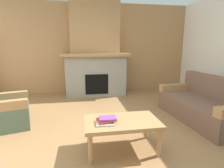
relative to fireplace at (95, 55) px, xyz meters
name	(u,v)px	position (x,y,z in m)	size (l,w,h in m)	color
ground	(108,134)	(0.00, -2.62, -1.16)	(9.00, 9.00, 0.00)	olive
wall_back_wood_panel	(94,49)	(0.00, 0.38, 0.19)	(6.00, 0.12, 2.70)	#A87A4C
fireplace	(95,55)	(0.00, 0.00, 0.00)	(1.90, 0.82, 2.70)	gray
couch	(203,105)	(1.92, -2.31, -0.88)	(0.96, 1.85, 0.85)	brown
armchair	(2,111)	(-1.81, -2.03, -0.87)	(0.94, 0.94, 0.85)	#4C604C
coffee_table	(122,124)	(0.12, -3.08, -0.79)	(1.00, 0.60, 0.43)	#A87A4C
book_stack_near_edge	(106,120)	(-0.10, -3.13, -0.70)	(0.27, 0.25, 0.08)	beige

